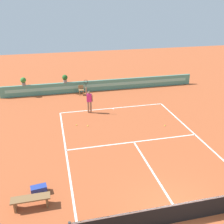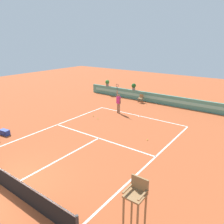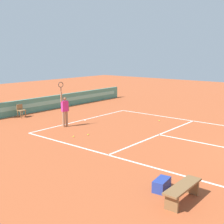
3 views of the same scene
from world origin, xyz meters
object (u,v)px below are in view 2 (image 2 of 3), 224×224
object	(u,v)px
umpire_chair	(136,202)
tennis_ball_mid_court	(98,119)
potted_plant_left	(134,86)
tennis_ball_near_baseline	(93,116)
gear_bag	(5,132)
potted_plant_far_left	(107,83)
ball_kid_chair	(141,98)
tennis_player	(118,102)
tennis_ball_by_sideline	(147,140)

from	to	relation	value
umpire_chair	tennis_ball_mid_court	world-z (taller)	umpire_chair
tennis_ball_mid_court	potted_plant_left	bearing A→B (deg)	97.32
tennis_ball_near_baseline	tennis_ball_mid_court	world-z (taller)	same
gear_bag	tennis_ball_near_baseline	xyz separation A→B (m)	(2.41, 6.47, -0.15)
tennis_ball_near_baseline	potted_plant_left	world-z (taller)	potted_plant_left
tennis_ball_near_baseline	tennis_ball_mid_court	size ratio (longest dim) A/B	1.00
umpire_chair	potted_plant_left	xyz separation A→B (m)	(-9.11, 15.13, 0.07)
tennis_ball_near_baseline	potted_plant_far_left	world-z (taller)	potted_plant_far_left
potted_plant_left	potted_plant_far_left	xyz separation A→B (m)	(-3.58, 0.00, 0.00)
ball_kid_chair	umpire_chair	bearing A→B (deg)	-61.58
tennis_player	tennis_ball_mid_court	xyz separation A→B (m)	(-0.48, -2.28, -1.02)
tennis_player	potted_plant_left	size ratio (longest dim) A/B	3.57
ball_kid_chair	gear_bag	distance (m)	13.13
umpire_chair	potted_plant_left	world-z (taller)	umpire_chair
tennis_player	potted_plant_left	bearing A→B (deg)	105.97
umpire_chair	tennis_ball_mid_court	bearing A→B (deg)	135.94
potted_plant_far_left	potted_plant_left	bearing A→B (deg)	0.00
tennis_ball_near_baseline	potted_plant_far_left	distance (m)	7.98
potted_plant_far_left	tennis_ball_near_baseline	bearing A→B (deg)	-61.40
umpire_chair	tennis_ball_by_sideline	world-z (taller)	umpire_chair
tennis_ball_near_baseline	tennis_ball_by_sideline	world-z (taller)	same
tennis_ball_near_baseline	tennis_ball_by_sideline	bearing A→B (deg)	-14.14
ball_kid_chair	tennis_ball_mid_court	size ratio (longest dim) A/B	12.50
tennis_player	tennis_ball_mid_court	distance (m)	2.54
potted_plant_left	gear_bag	bearing A→B (deg)	-99.47
umpire_chair	ball_kid_chair	world-z (taller)	umpire_chair
gear_bag	potted_plant_left	distance (m)	13.61
tennis_player	potted_plant_left	xyz separation A→B (m)	(-1.41, 4.92, 0.36)
gear_bag	tennis_player	xyz separation A→B (m)	(3.64, 8.45, 0.87)
umpire_chair	tennis_ball_mid_court	size ratio (longest dim) A/B	31.47
gear_bag	potted_plant_far_left	size ratio (longest dim) A/B	0.97
gear_bag	ball_kid_chair	bearing A→B (deg)	74.30
ball_kid_chair	potted_plant_left	bearing A→B (deg)	151.04
tennis_ball_near_baseline	potted_plant_left	bearing A→B (deg)	91.52
gear_bag	tennis_ball_by_sideline	xyz separation A→B (m)	(8.30, 4.99, -0.15)
potted_plant_far_left	umpire_chair	bearing A→B (deg)	-50.00
ball_kid_chair	potted_plant_far_left	world-z (taller)	potted_plant_far_left
potted_plant_left	tennis_ball_by_sideline	bearing A→B (deg)	-54.08
tennis_ball_mid_court	potted_plant_far_left	distance (m)	8.61
umpire_chair	tennis_player	bearing A→B (deg)	127.05
ball_kid_chair	tennis_ball_near_baseline	bearing A→B (deg)	-100.47
tennis_ball_near_baseline	tennis_ball_mid_court	xyz separation A→B (m)	(0.74, -0.31, 0.00)
gear_bag	potted_plant_left	size ratio (longest dim) A/B	0.97
gear_bag	tennis_player	bearing A→B (deg)	66.70
gear_bag	potted_plant_left	bearing A→B (deg)	80.53
potted_plant_far_left	gear_bag	bearing A→B (deg)	-84.23
ball_kid_chair	potted_plant_left	distance (m)	1.78
tennis_ball_near_baseline	tennis_ball_by_sideline	xyz separation A→B (m)	(5.89, -1.48, 0.00)
umpire_chair	potted_plant_far_left	xyz separation A→B (m)	(-12.69, 15.13, 0.07)
umpire_chair	tennis_ball_mid_court	distance (m)	11.47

